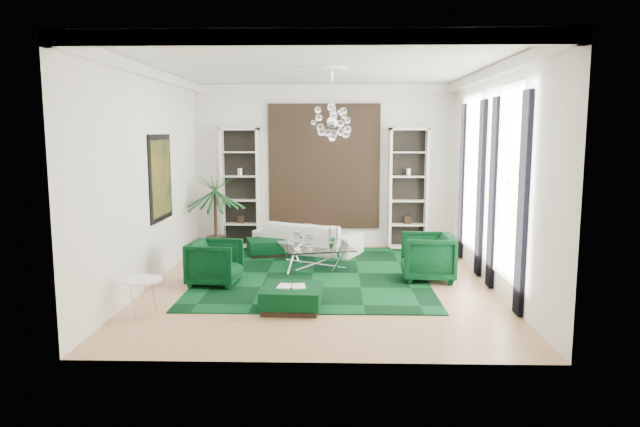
{
  "coord_description": "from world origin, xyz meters",
  "views": [
    {
      "loc": [
        0.25,
        -9.87,
        2.66
      ],
      "look_at": [
        -0.02,
        0.5,
        1.21
      ],
      "focal_mm": 32.0,
      "sensor_mm": 36.0,
      "label": 1
    }
  ],
  "objects_px": {
    "coffee_table": "(315,257)",
    "palm": "(215,202)",
    "sofa": "(308,237)",
    "armchair_left": "(215,263)",
    "armchair_right": "(428,257)",
    "ottoman_front": "(292,298)",
    "side_table": "(143,298)",
    "ottoman_side": "(267,247)"
  },
  "relations": [
    {
      "from": "armchair_left",
      "to": "armchair_right",
      "type": "bearing_deg",
      "value": -78.59
    },
    {
      "from": "sofa",
      "to": "ottoman_front",
      "type": "distance_m",
      "value": 4.23
    },
    {
      "from": "sofa",
      "to": "ottoman_side",
      "type": "height_order",
      "value": "sofa"
    },
    {
      "from": "coffee_table",
      "to": "ottoman_side",
      "type": "bearing_deg",
      "value": 133.46
    },
    {
      "from": "armchair_left",
      "to": "ottoman_front",
      "type": "distance_m",
      "value": 2.04
    },
    {
      "from": "armchair_left",
      "to": "armchair_right",
      "type": "height_order",
      "value": "armchair_right"
    },
    {
      "from": "sofa",
      "to": "coffee_table",
      "type": "distance_m",
      "value": 1.55
    },
    {
      "from": "armchair_right",
      "to": "coffee_table",
      "type": "distance_m",
      "value": 2.26
    },
    {
      "from": "palm",
      "to": "ottoman_side",
      "type": "bearing_deg",
      "value": -10.65
    },
    {
      "from": "armchair_right",
      "to": "ottoman_front",
      "type": "relative_size",
      "value": 1.07
    },
    {
      "from": "armchair_left",
      "to": "coffee_table",
      "type": "xyz_separation_m",
      "value": [
        1.73,
        1.29,
        -0.17
      ]
    },
    {
      "from": "ottoman_front",
      "to": "sofa",
      "type": "bearing_deg",
      "value": 89.45
    },
    {
      "from": "coffee_table",
      "to": "palm",
      "type": "bearing_deg",
      "value": 148.5
    },
    {
      "from": "armchair_left",
      "to": "palm",
      "type": "bearing_deg",
      "value": 16.54
    },
    {
      "from": "armchair_right",
      "to": "side_table",
      "type": "xyz_separation_m",
      "value": [
        -4.5,
        -2.22,
        -0.16
      ]
    },
    {
      "from": "ottoman_front",
      "to": "side_table",
      "type": "height_order",
      "value": "side_table"
    },
    {
      "from": "sofa",
      "to": "armchair_right",
      "type": "height_order",
      "value": "armchair_right"
    },
    {
      "from": "ottoman_front",
      "to": "palm",
      "type": "height_order",
      "value": "palm"
    },
    {
      "from": "coffee_table",
      "to": "palm",
      "type": "relative_size",
      "value": 0.58
    },
    {
      "from": "armchair_right",
      "to": "sofa",
      "type": "bearing_deg",
      "value": -132.83
    },
    {
      "from": "coffee_table",
      "to": "ottoman_front",
      "type": "bearing_deg",
      "value": -95.67
    },
    {
      "from": "armchair_right",
      "to": "coffee_table",
      "type": "bearing_deg",
      "value": -109.46
    },
    {
      "from": "coffee_table",
      "to": "palm",
      "type": "xyz_separation_m",
      "value": [
        -2.28,
        1.4,
        0.92
      ]
    },
    {
      "from": "side_table",
      "to": "palm",
      "type": "distance_m",
      "value": 4.57
    },
    {
      "from": "coffee_table",
      "to": "ottoman_side",
      "type": "xyz_separation_m",
      "value": [
        -1.12,
        1.18,
        -0.05
      ]
    },
    {
      "from": "armchair_right",
      "to": "side_table",
      "type": "bearing_deg",
      "value": -60.54
    },
    {
      "from": "sofa",
      "to": "side_table",
      "type": "bearing_deg",
      "value": 88.46
    },
    {
      "from": "coffee_table",
      "to": "ottoman_front",
      "type": "relative_size",
      "value": 1.51
    },
    {
      "from": "ottoman_front",
      "to": "side_table",
      "type": "xyz_separation_m",
      "value": [
        -2.15,
        -0.39,
        0.1
      ]
    },
    {
      "from": "ottoman_front",
      "to": "ottoman_side",
      "type": "bearing_deg",
      "value": 102.34
    },
    {
      "from": "armchair_left",
      "to": "coffee_table",
      "type": "bearing_deg",
      "value": -48.23
    },
    {
      "from": "side_table",
      "to": "coffee_table",
      "type": "bearing_deg",
      "value": 51.9
    },
    {
      "from": "armchair_left",
      "to": "side_table",
      "type": "height_order",
      "value": "armchair_left"
    },
    {
      "from": "sofa",
      "to": "palm",
      "type": "xyz_separation_m",
      "value": [
        -2.05,
        -0.13,
        0.81
      ]
    },
    {
      "from": "side_table",
      "to": "palm",
      "type": "bearing_deg",
      "value": 88.17
    },
    {
      "from": "armchair_right",
      "to": "side_table",
      "type": "distance_m",
      "value": 5.02
    },
    {
      "from": "sofa",
      "to": "coffee_table",
      "type": "height_order",
      "value": "sofa"
    },
    {
      "from": "armchair_left",
      "to": "side_table",
      "type": "bearing_deg",
      "value": 164.22
    },
    {
      "from": "ottoman_front",
      "to": "coffee_table",
      "type": "bearing_deg",
      "value": 84.33
    },
    {
      "from": "armchair_right",
      "to": "palm",
      "type": "relative_size",
      "value": 0.41
    },
    {
      "from": "armchair_left",
      "to": "side_table",
      "type": "distance_m",
      "value": 1.93
    },
    {
      "from": "sofa",
      "to": "palm",
      "type": "relative_size",
      "value": 1.02
    }
  ]
}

